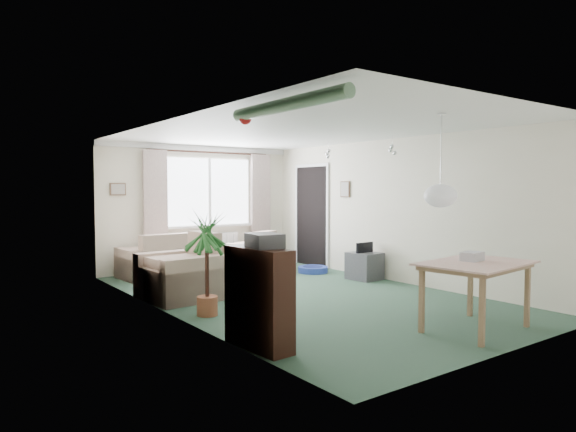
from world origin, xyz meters
TOP-DOWN VIEW (x-y plane):
  - ground at (0.00, 0.00)m, footprint 6.50×6.50m
  - window at (0.20, 3.23)m, footprint 1.80×0.03m
  - curtain_rod at (0.20, 3.15)m, footprint 2.60×0.03m
  - curtain_left at (-0.95, 3.13)m, footprint 0.45×0.08m
  - curtain_right at (1.35, 3.13)m, footprint 0.45×0.08m
  - radiator at (0.20, 3.19)m, footprint 1.20×0.10m
  - doorway at (1.99, 2.20)m, footprint 0.03×0.95m
  - pendant_lamp at (0.20, -2.30)m, footprint 0.36×0.36m
  - tinsel_garland at (-1.92, -2.30)m, footprint 1.60×1.60m
  - bauble_cluster_a at (1.30, 0.90)m, footprint 0.20×0.20m
  - bauble_cluster_b at (1.60, -0.30)m, footprint 0.20×0.20m
  - wall_picture_back at (-1.60, 3.23)m, footprint 0.28×0.03m
  - wall_picture_right at (1.98, 1.20)m, footprint 0.03×0.24m
  - sofa at (-0.92, 2.75)m, footprint 1.61×0.92m
  - armchair_corner at (0.76, 2.51)m, footprint 1.09×1.06m
  - armchair_left at (-1.50, 0.83)m, footprint 1.05×1.10m
  - coffee_table at (-0.28, 1.62)m, footprint 1.12×0.86m
  - photo_frame at (-0.39, 1.61)m, footprint 0.12×0.06m
  - bookshelf at (-1.84, -1.74)m, footprint 0.32×0.82m
  - hifi_box at (-1.81, -1.79)m, footprint 0.33×0.39m
  - houseplant at (-1.65, -0.28)m, footprint 0.56×0.56m
  - dining_table at (0.45, -2.60)m, footprint 1.26×0.91m
  - gift_box at (0.50, -2.51)m, footprint 0.27×0.21m
  - tv_cube at (1.70, 0.40)m, footprint 0.49×0.54m
  - pet_bed at (1.43, 1.48)m, footprint 0.62×0.62m

SIDE VIEW (x-z plane):
  - ground at x=0.00m, z-range 0.00..0.00m
  - pet_bed at x=1.43m, z-range 0.00..0.11m
  - coffee_table at x=-0.28m, z-range 0.00..0.44m
  - tv_cube at x=1.70m, z-range 0.00..0.46m
  - dining_table at x=0.45m, z-range 0.00..0.73m
  - armchair_corner at x=0.76m, z-range 0.00..0.75m
  - sofa at x=-0.92m, z-range 0.00..0.78m
  - radiator at x=0.20m, z-range 0.12..0.68m
  - armchair_left at x=-1.50m, z-range 0.00..0.93m
  - bookshelf at x=-1.84m, z-range 0.00..0.99m
  - photo_frame at x=-0.39m, z-range 0.44..0.60m
  - houseplant at x=-1.65m, z-range 0.00..1.27m
  - gift_box at x=0.50m, z-range 0.73..0.85m
  - doorway at x=1.99m, z-range 0.00..2.00m
  - hifi_box at x=-1.81m, z-range 0.99..1.13m
  - curtain_left at x=-0.95m, z-range 0.27..2.27m
  - curtain_right at x=1.35m, z-range 0.27..2.27m
  - pendant_lamp at x=0.20m, z-range 1.30..1.66m
  - window at x=0.20m, z-range 0.85..2.15m
  - wall_picture_back at x=-1.60m, z-range 1.44..1.66m
  - wall_picture_right at x=1.98m, z-range 1.40..1.70m
  - bauble_cluster_a at x=1.30m, z-range 2.12..2.32m
  - bauble_cluster_b at x=1.60m, z-range 2.12..2.32m
  - curtain_rod at x=0.20m, z-range 2.25..2.29m
  - tinsel_garland at x=-1.92m, z-range 2.22..2.34m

